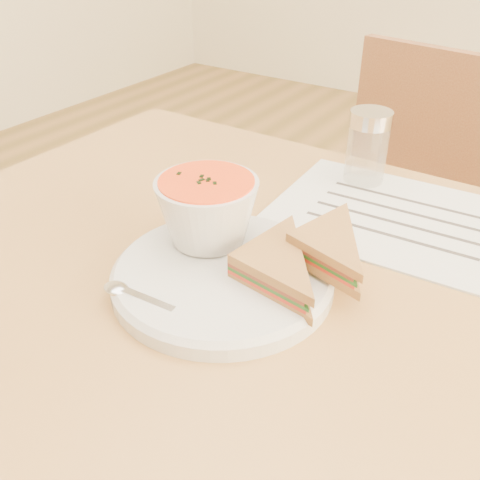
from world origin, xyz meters
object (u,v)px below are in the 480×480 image
Objects in this scene: plate at (223,277)px; soup_bowl at (208,214)px; condiment_shaker at (367,148)px; dining_table at (268,465)px; chair_far at (373,263)px.

soup_bowl is (-0.05, 0.04, 0.05)m from plate.
condiment_shaker is at bearing 84.78° from plate.
dining_table is 9.02× the size of condiment_shaker.
chair_far is 7.79× the size of condiment_shaker.
dining_table is 1.16× the size of chair_far.
dining_table is 0.44m from soup_bowl.
soup_bowl is 0.30m from condiment_shaker.
plate is (-0.04, -0.06, 0.38)m from dining_table.
dining_table is at bearing 57.55° from plate.
condiment_shaker is (0.04, -0.26, 0.37)m from chair_far.
condiment_shaker reaches higher than dining_table.
chair_far reaches higher than condiment_shaker.
chair_far is at bearing 95.10° from dining_table.
chair_far is at bearing 86.22° from soup_bowl.
chair_far reaches higher than soup_bowl.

